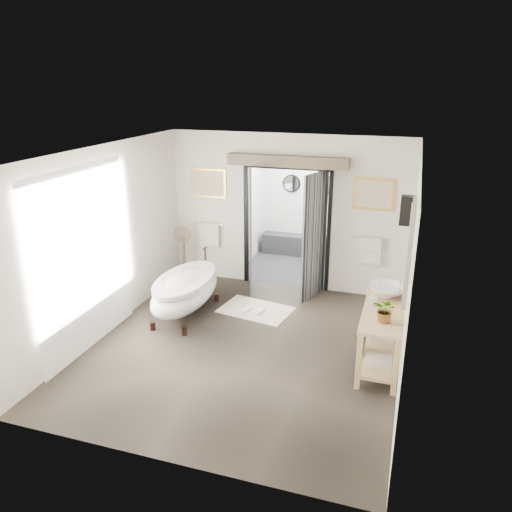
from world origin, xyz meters
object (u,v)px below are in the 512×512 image
vanity (380,331)px  rug (256,310)px  clawfoot_tub (185,290)px  basin (388,291)px

vanity → rug: (-2.16, 1.08, -0.50)m
vanity → clawfoot_tub: bearing=170.2°
rug → clawfoot_tub: bearing=-154.6°
clawfoot_tub → rug: clawfoot_tub is taller
vanity → rug: size_ratio=1.33×
clawfoot_tub → rug: size_ratio=1.58×
clawfoot_tub → basin: bearing=-3.1°
clawfoot_tub → vanity: clawfoot_tub is taller
clawfoot_tub → rug: (1.08, 0.51, -0.45)m
vanity → rug: vanity is taller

